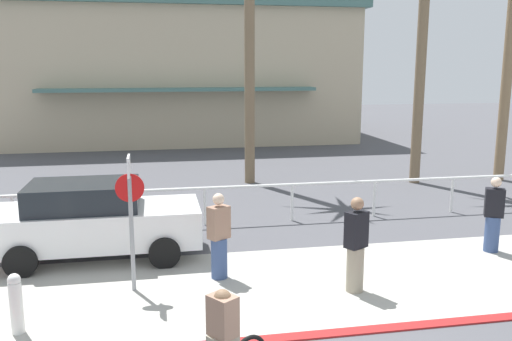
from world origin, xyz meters
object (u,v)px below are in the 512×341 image
at_px(stop_sign_bike_lane, 130,204).
at_px(bollard_1, 16,303).
at_px(palm_tree_3, 512,0).
at_px(pedestrian_0, 219,240).
at_px(pedestrian_1, 356,248).
at_px(pedestrian_2, 493,218).
at_px(car_white_1, 94,219).

height_order(stop_sign_bike_lane, bollard_1, stop_sign_bike_lane).
xyz_separation_m(palm_tree_3, pedestrian_0, (-11.22, -7.55, -5.57)).
bearing_deg(pedestrian_1, bollard_1, -174.46).
xyz_separation_m(palm_tree_3, pedestrian_2, (-5.00, -7.12, -5.57)).
height_order(palm_tree_3, car_white_1, palm_tree_3).
distance_m(pedestrian_0, pedestrian_1, 2.64).
height_order(palm_tree_3, pedestrian_2, palm_tree_3).
bearing_deg(stop_sign_bike_lane, pedestrian_2, 5.34).
xyz_separation_m(palm_tree_3, pedestrian_1, (-8.83, -8.65, -5.53)).
distance_m(bollard_1, car_white_1, 3.48).
relative_size(car_white_1, pedestrian_1, 2.42).
relative_size(pedestrian_0, pedestrian_2, 1.00).
relative_size(bollard_1, pedestrian_2, 0.58).
bearing_deg(bollard_1, pedestrian_0, 26.27).
bearing_deg(bollard_1, pedestrian_2, 12.28).
bearing_deg(bollard_1, car_white_1, 75.59).
bearing_deg(stop_sign_bike_lane, palm_tree_3, 31.43).
bearing_deg(palm_tree_3, pedestrian_0, -146.07).
bearing_deg(pedestrian_2, stop_sign_bike_lane, -174.66).
distance_m(palm_tree_3, pedestrian_1, 13.54).
distance_m(car_white_1, pedestrian_1, 5.65).
xyz_separation_m(stop_sign_bike_lane, bollard_1, (-1.74, -1.35, -1.16)).
bearing_deg(palm_tree_3, pedestrian_2, -125.06).
distance_m(bollard_1, pedestrian_2, 9.82).
bearing_deg(pedestrian_1, stop_sign_bike_lane, 168.87).
bearing_deg(car_white_1, pedestrian_1, -29.65).
distance_m(pedestrian_1, pedestrian_2, 4.12).
bearing_deg(palm_tree_3, bollard_1, -147.74).
xyz_separation_m(bollard_1, car_white_1, (0.86, 3.35, 0.35)).
xyz_separation_m(pedestrian_0, pedestrian_1, (2.39, -1.11, 0.04)).
relative_size(pedestrian_1, pedestrian_2, 1.05).
distance_m(stop_sign_bike_lane, car_white_1, 2.33).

